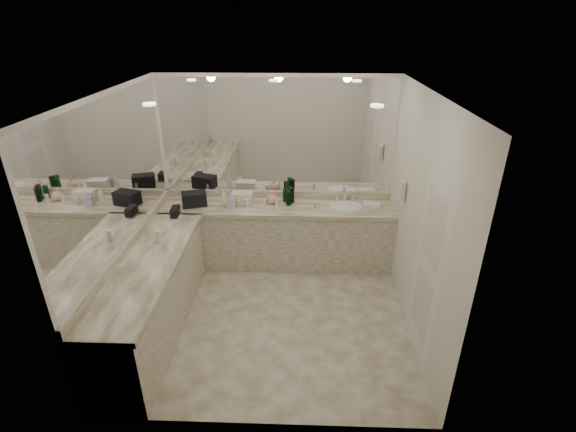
{
  "coord_description": "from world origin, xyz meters",
  "views": [
    {
      "loc": [
        0.34,
        -4.01,
        3.26
      ],
      "look_at": [
        0.18,
        0.4,
        1.13
      ],
      "focal_mm": 26.0,
      "sensor_mm": 36.0,
      "label": 1
    }
  ],
  "objects_px": {
    "black_toiletry_bag": "(194,199)",
    "soap_bottle_c": "(272,197)",
    "soap_bottle_a": "(224,197)",
    "cream_cosmetic_case": "(242,197)",
    "sink": "(346,207)",
    "wall_phone": "(402,190)",
    "soap_bottle_b": "(231,200)",
    "hand_towel": "(372,205)"
  },
  "relations": [
    {
      "from": "soap_bottle_b",
      "to": "soap_bottle_c",
      "type": "distance_m",
      "value": 0.56
    },
    {
      "from": "black_toiletry_bag",
      "to": "cream_cosmetic_case",
      "type": "height_order",
      "value": "black_toiletry_bag"
    },
    {
      "from": "hand_towel",
      "to": "soap_bottle_b",
      "type": "distance_m",
      "value": 1.92
    },
    {
      "from": "wall_phone",
      "to": "soap_bottle_b",
      "type": "xyz_separation_m",
      "value": [
        -2.17,
        0.4,
        -0.34
      ]
    },
    {
      "from": "hand_towel",
      "to": "soap_bottle_b",
      "type": "relative_size",
      "value": 1.06
    },
    {
      "from": "cream_cosmetic_case",
      "to": "hand_towel",
      "type": "distance_m",
      "value": 1.78
    },
    {
      "from": "wall_phone",
      "to": "soap_bottle_c",
      "type": "xyz_separation_m",
      "value": [
        -1.63,
        0.57,
        -0.35
      ]
    },
    {
      "from": "cream_cosmetic_case",
      "to": "soap_bottle_b",
      "type": "height_order",
      "value": "soap_bottle_b"
    },
    {
      "from": "soap_bottle_c",
      "to": "soap_bottle_a",
      "type": "bearing_deg",
      "value": -176.27
    },
    {
      "from": "wall_phone",
      "to": "black_toiletry_bag",
      "type": "height_order",
      "value": "wall_phone"
    },
    {
      "from": "black_toiletry_bag",
      "to": "soap_bottle_b",
      "type": "relative_size",
      "value": 1.48
    },
    {
      "from": "soap_bottle_a",
      "to": "soap_bottle_c",
      "type": "bearing_deg",
      "value": 3.73
    },
    {
      "from": "wall_phone",
      "to": "soap_bottle_b",
      "type": "distance_m",
      "value": 2.23
    },
    {
      "from": "wall_phone",
      "to": "hand_towel",
      "type": "relative_size",
      "value": 1.03
    },
    {
      "from": "wall_phone",
      "to": "soap_bottle_b",
      "type": "height_order",
      "value": "wall_phone"
    },
    {
      "from": "black_toiletry_bag",
      "to": "soap_bottle_c",
      "type": "bearing_deg",
      "value": 5.95
    },
    {
      "from": "sink",
      "to": "black_toiletry_bag",
      "type": "relative_size",
      "value": 1.35
    },
    {
      "from": "soap_bottle_a",
      "to": "cream_cosmetic_case",
      "type": "bearing_deg",
      "value": 10.78
    },
    {
      "from": "cream_cosmetic_case",
      "to": "hand_towel",
      "type": "relative_size",
      "value": 1.2
    },
    {
      "from": "sink",
      "to": "soap_bottle_b",
      "type": "xyz_separation_m",
      "value": [
        -1.56,
        -0.1,
        0.12
      ]
    },
    {
      "from": "sink",
      "to": "hand_towel",
      "type": "relative_size",
      "value": 1.88
    },
    {
      "from": "sink",
      "to": "cream_cosmetic_case",
      "type": "height_order",
      "value": "cream_cosmetic_case"
    },
    {
      "from": "sink",
      "to": "wall_phone",
      "type": "xyz_separation_m",
      "value": [
        0.61,
        -0.5,
        0.46
      ]
    },
    {
      "from": "cream_cosmetic_case",
      "to": "soap_bottle_b",
      "type": "distance_m",
      "value": 0.22
    },
    {
      "from": "soap_bottle_a",
      "to": "sink",
      "type": "bearing_deg",
      "value": -0.9
    },
    {
      "from": "soap_bottle_c",
      "to": "cream_cosmetic_case",
      "type": "bearing_deg",
      "value": 179.29
    },
    {
      "from": "soap_bottle_a",
      "to": "soap_bottle_c",
      "type": "distance_m",
      "value": 0.66
    },
    {
      "from": "cream_cosmetic_case",
      "to": "soap_bottle_c",
      "type": "distance_m",
      "value": 0.41
    },
    {
      "from": "black_toiletry_bag",
      "to": "cream_cosmetic_case",
      "type": "distance_m",
      "value": 0.66
    },
    {
      "from": "soap_bottle_a",
      "to": "soap_bottle_b",
      "type": "distance_m",
      "value": 0.17
    },
    {
      "from": "wall_phone",
      "to": "soap_bottle_b",
      "type": "relative_size",
      "value": 1.09
    },
    {
      "from": "wall_phone",
      "to": "soap_bottle_b",
      "type": "bearing_deg",
      "value": 169.51
    },
    {
      "from": "sink",
      "to": "soap_bottle_a",
      "type": "bearing_deg",
      "value": 179.1
    },
    {
      "from": "wall_phone",
      "to": "soap_bottle_a",
      "type": "height_order",
      "value": "wall_phone"
    },
    {
      "from": "hand_towel",
      "to": "soap_bottle_a",
      "type": "relative_size",
      "value": 1.13
    },
    {
      "from": "wall_phone",
      "to": "soap_bottle_c",
      "type": "relative_size",
      "value": 1.26
    },
    {
      "from": "soap_bottle_b",
      "to": "soap_bottle_c",
      "type": "relative_size",
      "value": 1.16
    },
    {
      "from": "wall_phone",
      "to": "cream_cosmetic_case",
      "type": "height_order",
      "value": "wall_phone"
    },
    {
      "from": "soap_bottle_a",
      "to": "soap_bottle_b",
      "type": "relative_size",
      "value": 0.94
    },
    {
      "from": "cream_cosmetic_case",
      "to": "soap_bottle_c",
      "type": "bearing_deg",
      "value": -2.37
    },
    {
      "from": "soap_bottle_a",
      "to": "soap_bottle_c",
      "type": "height_order",
      "value": "soap_bottle_a"
    },
    {
      "from": "soap_bottle_a",
      "to": "soap_bottle_b",
      "type": "xyz_separation_m",
      "value": [
        0.12,
        -0.13,
        0.01
      ]
    }
  ]
}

